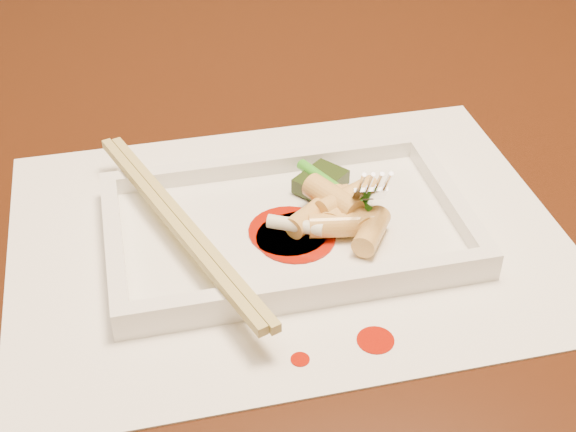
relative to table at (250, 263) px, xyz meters
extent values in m
cube|color=black|center=(0.00, 0.00, 0.08)|extent=(1.40, 0.90, 0.04)
cube|color=white|center=(0.01, -0.09, 0.10)|extent=(0.40, 0.30, 0.00)
cylinder|color=#9C1204|center=(0.04, -0.21, 0.10)|extent=(0.02, 0.02, 0.00)
cylinder|color=#9C1204|center=(-0.01, -0.21, 0.10)|extent=(0.01, 0.01, 0.00)
cube|color=white|center=(0.01, -0.09, 0.11)|extent=(0.26, 0.16, 0.01)
cube|color=white|center=(0.01, -0.02, 0.12)|extent=(0.26, 0.01, 0.01)
cube|color=white|center=(0.01, -0.17, 0.12)|extent=(0.26, 0.01, 0.01)
cube|color=white|center=(-0.11, -0.09, 0.12)|extent=(0.01, 0.14, 0.01)
cube|color=white|center=(0.14, -0.09, 0.12)|extent=(0.01, 0.14, 0.01)
cube|color=black|center=(0.05, -0.05, 0.12)|extent=(0.05, 0.05, 0.01)
cylinder|color=#EAEACC|center=(0.02, -0.11, 0.12)|extent=(0.04, 0.03, 0.01)
cylinder|color=#288F17|center=(0.06, -0.07, 0.12)|extent=(0.04, 0.08, 0.01)
cube|color=tan|center=(-0.07, -0.09, 0.13)|extent=(0.09, 0.24, 0.01)
cube|color=tan|center=(-0.06, -0.09, 0.13)|extent=(0.09, 0.24, 0.01)
cylinder|color=#9C1204|center=(0.01, -0.10, 0.11)|extent=(0.06, 0.06, 0.00)
cylinder|color=#9C1204|center=(0.02, -0.11, 0.11)|extent=(0.06, 0.06, 0.00)
cylinder|color=#9C1204|center=(0.02, -0.10, 0.11)|extent=(0.04, 0.04, 0.00)
cylinder|color=#E1C069|center=(0.03, -0.09, 0.12)|extent=(0.05, 0.04, 0.02)
cylinder|color=#E1C069|center=(0.05, -0.09, 0.12)|extent=(0.04, 0.04, 0.02)
cylinder|color=#E1C069|center=(0.05, -0.09, 0.13)|extent=(0.04, 0.05, 0.02)
cylinder|color=#E1C069|center=(0.05, -0.11, 0.12)|extent=(0.05, 0.03, 0.02)
cylinder|color=#E1C069|center=(0.06, -0.10, 0.12)|extent=(0.03, 0.05, 0.02)
cylinder|color=#E1C069|center=(0.06, -0.09, 0.13)|extent=(0.05, 0.04, 0.02)
cylinder|color=#E1C069|center=(0.07, -0.12, 0.12)|extent=(0.04, 0.04, 0.02)
camera|label=1|loc=(-0.09, -0.54, 0.47)|focal=50.00mm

